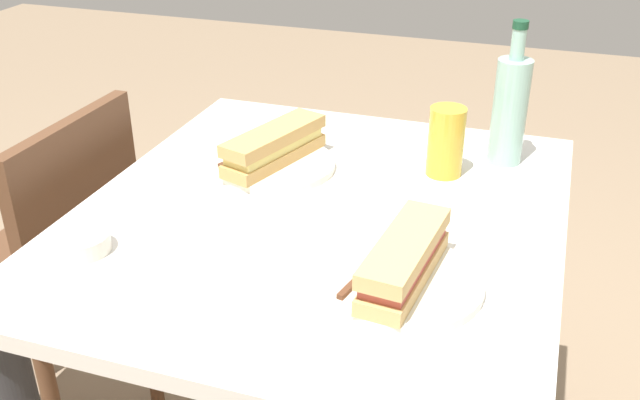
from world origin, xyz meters
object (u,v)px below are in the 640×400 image
chair_far (54,275)px  water_bottle (510,108)px  knife_near (366,272)px  plate_near (403,282)px  baguette_sandwich_far (274,145)px  plate_far (275,165)px  knife_far (250,155)px  dining_table (320,273)px  olive_bowl (81,243)px  baguette_sandwich_near (404,259)px  beer_glass (446,142)px

chair_far → water_bottle: size_ratio=3.07×
chair_far → knife_near: bearing=-104.3°
knife_near → plate_near: bearing=-84.2°
baguette_sandwich_far → water_bottle: water_bottle is taller
plate_far → knife_far: knife_far is taller
dining_table → olive_bowl: olive_bowl is taller
plate_near → baguette_sandwich_far: bearing=45.8°
knife_far → plate_near: bearing=-130.3°
plate_far → water_bottle: water_bottle is taller
plate_near → baguette_sandwich_far: baguette_sandwich_far is taller
plate_near → dining_table: bearing=45.9°
chair_far → olive_bowl: size_ratio=9.37×
knife_near → knife_far: (0.34, 0.33, 0.00)m
knife_near → plate_far: knife_near is taller
knife_near → knife_far: bearing=44.8°
dining_table → plate_far: plate_far is taller
plate_near → water_bottle: bearing=-10.6°
water_bottle → baguette_sandwich_far: bearing=112.7°
knife_near → olive_bowl: olive_bowl is taller
baguette_sandwich_near → knife_far: (0.33, 0.39, -0.03)m
dining_table → plate_far: bearing=45.7°
beer_glass → plate_near: bearing=-178.4°
plate_far → beer_glass: size_ratio=1.76×
dining_table → chair_far: bearing=90.1°
chair_far → beer_glass: size_ratio=6.43×
dining_table → water_bottle: 0.50m
plate_near → baguette_sandwich_near: (0.00, -0.00, 0.04)m
plate_near → plate_far: (0.32, 0.33, 0.00)m
dining_table → chair_far: 0.63m
plate_near → knife_near: bearing=95.8°
baguette_sandwich_near → water_bottle: size_ratio=0.85×
plate_far → baguette_sandwich_far: (0.00, 0.00, 0.04)m
baguette_sandwich_near → knife_near: size_ratio=1.36×
water_bottle → baguette_sandwich_near: bearing=169.4°
water_bottle → chair_far: bearing=109.3°
baguette_sandwich_far → knife_far: 0.06m
knife_near → water_bottle: (0.51, -0.15, 0.10)m
chair_far → baguette_sandwich_far: bearing=-73.8°
plate_near → plate_far: 0.47m
dining_table → baguette_sandwich_far: 0.27m
chair_far → beer_glass: (0.22, -0.80, 0.34)m
chair_far → knife_far: bearing=-70.9°
knife_near → beer_glass: beer_glass is taller
plate_near → olive_bowl: size_ratio=2.56×
olive_bowl → knife_far: bearing=-17.3°
water_bottle → olive_bowl: water_bottle is taller
knife_near → knife_far: size_ratio=1.07×
dining_table → beer_glass: size_ratio=6.90×
olive_bowl → beer_glass: bearing=-46.9°
chair_far → water_bottle: (0.32, -0.90, 0.38)m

